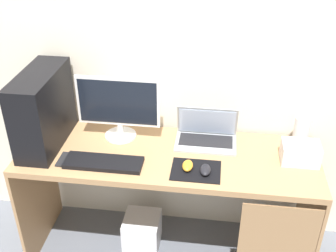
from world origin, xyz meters
The scene contains 14 objects.
ground_plane centered at (0.00, 0.00, 0.00)m, with size 8.00×8.00×0.00m, color slate.
wall_back centered at (0.00, 0.32, 1.30)m, with size 4.00×0.05×2.60m.
desk centered at (0.02, -0.01, 0.61)m, with size 1.67×0.57×0.75m.
pc_tower centered at (-0.70, 0.02, 0.97)m, with size 0.19×0.50×0.44m, color black.
monitor centered at (-0.30, 0.14, 0.95)m, with size 0.48×0.19×0.38m.
laptop centered at (0.20, 0.15, 0.80)m, with size 0.35×0.21×0.21m.
speaker centered at (0.73, 0.18, 0.84)m, with size 0.09×0.09×0.18m, color silver.
projector centered at (0.71, 0.02, 0.81)m, with size 0.20×0.14×0.11m, color silver.
keyboard centered at (-0.33, -0.15, 0.76)m, with size 0.42×0.14×0.02m, color black.
mousepad centered at (0.17, -0.14, 0.75)m, with size 0.26×0.20×0.01m, color black.
mouse_left centered at (0.12, -0.13, 0.77)m, with size 0.06×0.10×0.03m, color orange.
mouse_right centered at (0.22, -0.15, 0.77)m, with size 0.06×0.10×0.03m, color black.
cell_phone centered at (-0.55, -0.14, 0.76)m, with size 0.07×0.13×0.01m, color #232326.
subwoofer centered at (-0.17, 0.02, 0.11)m, with size 0.23×0.23×0.23m, color silver.
Camera 1 is at (0.26, -1.91, 2.09)m, focal length 44.83 mm.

